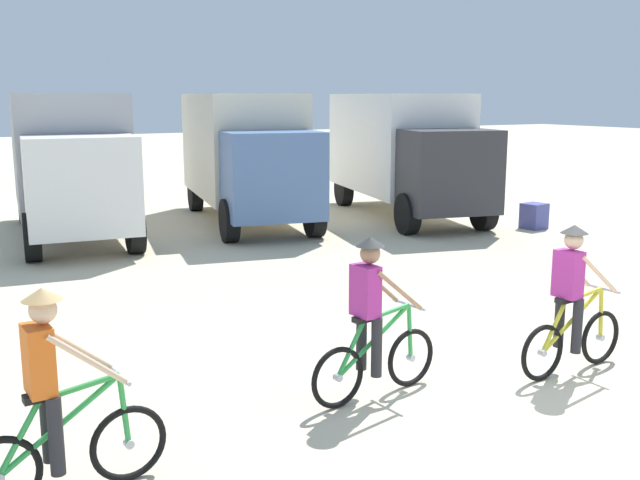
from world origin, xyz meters
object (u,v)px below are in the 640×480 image
Objects in this scene: box_truck_grey_hauler at (69,157)px; cyclist_orange_shirt at (55,404)px; box_truck_cream_rv at (246,151)px; cyclist_near_camera at (572,305)px; supply_crate at (534,216)px; box_truck_avon_van at (404,148)px; cyclist_cowboy_hat at (372,324)px.

cyclist_orange_shirt is at bearing -100.90° from box_truck_grey_hauler.
cyclist_near_camera is (-0.93, -12.05, -1.03)m from box_truck_cream_rv.
cyclist_near_camera is 2.84× the size of supply_crate.
box_truck_avon_van is at bearing 116.79° from supply_crate.
supply_crate is (1.68, -3.32, -1.55)m from box_truck_avon_van.
box_truck_grey_hauler is at bearing 79.10° from cyclist_orange_shirt.
box_truck_grey_hauler is 3.81× the size of cyclist_orange_shirt.
cyclist_cowboy_hat and cyclist_near_camera have the same top height.
box_truck_cream_rv is (4.45, -0.13, 0.00)m from box_truck_grey_hauler.
box_truck_cream_rv is at bearing 142.63° from supply_crate.
box_truck_cream_rv reaches higher than supply_crate.
box_truck_avon_van reaches higher than cyclist_cowboy_hat.
box_truck_grey_hauler is at bearing 171.32° from box_truck_avon_van.
cyclist_orange_shirt is at bearing -149.15° from supply_crate.
cyclist_orange_shirt is at bearing -179.46° from cyclist_near_camera.
box_truck_avon_van is at bearing 53.55° from cyclist_cowboy_hat.
box_truck_grey_hauler is 12.73m from cyclist_near_camera.
cyclist_near_camera is (-5.16, -10.86, -1.03)m from box_truck_avon_van.
box_truck_cream_rv is 13.93m from cyclist_orange_shirt.
box_truck_avon_van is (4.23, -1.19, 0.00)m from box_truck_cream_rv.
cyclist_cowboy_hat is (3.39, 0.56, -0.00)m from cyclist_orange_shirt.
cyclist_orange_shirt is 3.44m from cyclist_cowboy_hat.
box_truck_cream_rv is 3.87× the size of cyclist_orange_shirt.
box_truck_cream_rv is 3.87× the size of cyclist_near_camera.
box_truck_cream_rv is at bearing 164.28° from box_truck_avon_van.
supply_crate is at bearing 37.04° from cyclist_cowboy_hat.
box_truck_cream_rv reaches higher than cyclist_near_camera.
cyclist_near_camera is at bearing 0.54° from cyclist_orange_shirt.
supply_crate is (10.36, -4.65, -1.55)m from box_truck_grey_hauler.
box_truck_cream_rv reaches higher than cyclist_cowboy_hat.
cyclist_orange_shirt is 1.00× the size of cyclist_cowboy_hat.
cyclist_near_camera is (3.52, -12.19, -1.03)m from box_truck_grey_hauler.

